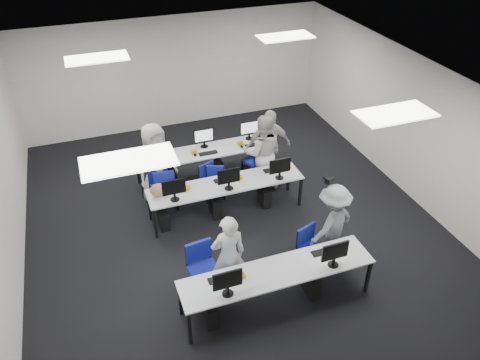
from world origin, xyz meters
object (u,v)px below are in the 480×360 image
object	(u,v)px
chair_0	(204,279)
chair_2	(164,196)
student_0	(228,256)
desk_front	(277,273)
chair_1	(311,258)
desk_mid	(226,186)
student_2	(156,164)
student_1	(262,152)
chair_5	(165,192)
chair_6	(216,183)
chair_4	(264,176)
student_3	(268,147)
photographer	(332,223)
chair_7	(256,168)
chair_3	(212,188)

from	to	relation	value
chair_0	chair_2	bearing A→B (deg)	85.83
chair_2	student_0	xyz separation A→B (m)	(0.55, -2.67, 0.50)
desk_front	chair_1	distance (m)	1.10
desk_mid	chair_1	distance (m)	2.32
student_2	student_1	bearing A→B (deg)	-29.15
chair_5	student_2	xyz separation A→B (m)	(-0.09, 0.18, 0.62)
chair_6	student_1	size ratio (longest dim) A/B	0.47
desk_front	chair_1	size ratio (longest dim) A/B	3.60
chair_1	chair_6	world-z (taller)	chair_1
chair_4	student_3	bearing A→B (deg)	57.20
desk_front	chair_2	world-z (taller)	chair_2
chair_6	student_2	distance (m)	1.41
student_3	photographer	bearing A→B (deg)	-83.97
chair_0	student_0	xyz separation A→B (m)	(0.40, -0.10, 0.49)
chair_2	chair_5	bearing A→B (deg)	58.66
desk_front	photographer	size ratio (longest dim) A/B	2.04
desk_mid	student_0	distance (m)	2.17
chair_1	student_2	distance (m)	3.76
student_2	photographer	xyz separation A→B (m)	(2.60, -2.83, -0.13)
desk_mid	student_3	size ratio (longest dim) A/B	1.81
chair_5	student_2	size ratio (longest dim) A/B	0.51
chair_6	chair_7	bearing A→B (deg)	32.45
chair_2	photographer	size ratio (longest dim) A/B	0.59
chair_2	chair_4	distance (m)	2.30
desk_mid	chair_1	bearing A→B (deg)	-66.91
desk_front	photographer	distance (m)	1.54
chair_5	chair_0	bearing A→B (deg)	-83.51
chair_5	student_2	distance (m)	0.65
chair_3	student_2	world-z (taller)	student_2
student_0	photographer	bearing A→B (deg)	-173.44
chair_7	photographer	xyz separation A→B (m)	(0.33, -2.85, 0.48)
desk_front	student_2	world-z (taller)	student_2
student_2	desk_front	bearing A→B (deg)	-93.29
chair_1	chair_7	distance (m)	3.06
student_2	student_0	bearing A→B (deg)	-101.50
chair_2	chair_7	distance (m)	2.27
chair_3	student_0	size ratio (longest dim) A/B	0.51
chair_7	chair_1	bearing A→B (deg)	-111.01
chair_6	photographer	size ratio (longest dim) A/B	0.52
desk_mid	student_2	distance (m)	1.56
student_1	desk_mid	bearing A→B (deg)	46.19
chair_2	chair_7	size ratio (longest dim) A/B	0.97
chair_6	student_2	bearing A→B (deg)	-167.22
chair_2	chair_4	bearing A→B (deg)	-10.28
desk_mid	student_2	xyz separation A→B (m)	(-1.23, 0.93, 0.23)
chair_6	student_3	size ratio (longest dim) A/B	0.46
chair_0	student_2	xyz separation A→B (m)	(-0.18, 2.90, 0.61)
chair_2	student_2	distance (m)	0.70
chair_6	student_3	world-z (taller)	student_3
chair_1	chair_5	world-z (taller)	chair_5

